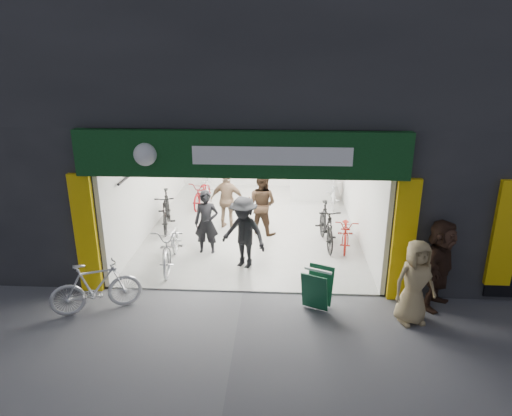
# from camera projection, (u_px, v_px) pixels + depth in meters

# --- Properties ---
(ground) EXTENTS (60.00, 60.00, 0.00)m
(ground) POSITION_uv_depth(u_px,v_px,m) (243.00, 292.00, 9.77)
(ground) COLOR #56565B
(ground) RESTS_ON ground
(building) EXTENTS (17.00, 10.27, 8.00)m
(building) POSITION_uv_depth(u_px,v_px,m) (288.00, 72.00, 13.01)
(building) COLOR #232326
(building) RESTS_ON ground
(bike_left_front) EXTENTS (0.90, 2.11, 1.08)m
(bike_left_front) POSITION_uv_depth(u_px,v_px,m) (171.00, 245.00, 10.84)
(bike_left_front) COLOR silver
(bike_left_front) RESTS_ON ground
(bike_left_midfront) EXTENTS (0.84, 1.92, 1.12)m
(bike_left_midfront) POSITION_uv_depth(u_px,v_px,m) (166.00, 210.00, 13.08)
(bike_left_midfront) COLOR black
(bike_left_midfront) RESTS_ON ground
(bike_left_midback) EXTENTS (0.81, 1.78, 0.90)m
(bike_left_midback) POSITION_uv_depth(u_px,v_px,m) (202.00, 193.00, 14.99)
(bike_left_midback) COLOR maroon
(bike_left_midback) RESTS_ON ground
(bike_left_back) EXTENTS (0.69, 1.84, 1.08)m
(bike_left_back) POSITION_uv_depth(u_px,v_px,m) (208.00, 181.00, 16.07)
(bike_left_back) COLOR #B7B6BB
(bike_left_back) RESTS_ON ground
(bike_right_front) EXTENTS (0.69, 1.95, 1.15)m
(bike_right_front) POSITION_uv_depth(u_px,v_px,m) (326.00, 225.00, 11.92)
(bike_right_front) COLOR black
(bike_right_front) RESTS_ON ground
(bike_right_mid) EXTENTS (0.79, 1.71, 0.86)m
(bike_right_mid) POSITION_uv_depth(u_px,v_px,m) (346.00, 232.00, 11.89)
(bike_right_mid) COLOR maroon
(bike_right_mid) RESTS_ON ground
(bike_right_back) EXTENTS (0.63, 1.71, 1.01)m
(bike_right_back) POSITION_uv_depth(u_px,v_px,m) (333.00, 192.00, 14.96)
(bike_right_back) COLOR silver
(bike_right_back) RESTS_ON ground
(parked_bike) EXTENTS (1.80, 1.16, 1.05)m
(parked_bike) POSITION_uv_depth(u_px,v_px,m) (96.00, 287.00, 8.94)
(parked_bike) COLOR silver
(parked_bike) RESTS_ON ground
(customer_a) EXTENTS (0.62, 0.41, 1.67)m
(customer_a) POSITION_uv_depth(u_px,v_px,m) (207.00, 223.00, 11.37)
(customer_a) COLOR black
(customer_a) RESTS_ON ground
(customer_b) EXTENTS (1.07, 0.98, 1.78)m
(customer_b) POSITION_uv_depth(u_px,v_px,m) (262.00, 204.00, 12.62)
(customer_b) COLOR #3A281A
(customer_b) RESTS_ON ground
(customer_c) EXTENTS (1.32, 1.11, 1.77)m
(customer_c) POSITION_uv_depth(u_px,v_px,m) (244.00, 233.00, 10.62)
(customer_c) COLOR black
(customer_c) RESTS_ON ground
(customer_d) EXTENTS (1.05, 0.54, 1.71)m
(customer_d) POSITION_uv_depth(u_px,v_px,m) (228.00, 200.00, 13.01)
(customer_d) COLOR #7F624A
(customer_d) RESTS_ON ground
(pedestrian_near) EXTENTS (0.93, 0.73, 1.67)m
(pedestrian_near) POSITION_uv_depth(u_px,v_px,m) (415.00, 282.00, 8.47)
(pedestrian_near) COLOR #9B855A
(pedestrian_near) RESTS_ON ground
(pedestrian_far) EXTENTS (1.48, 1.70, 1.86)m
(pedestrian_far) POSITION_uv_depth(u_px,v_px,m) (439.00, 264.00, 8.97)
(pedestrian_far) COLOR #342117
(pedestrian_far) RESTS_ON ground
(sandwich_board) EXTENTS (0.70, 0.71, 0.82)m
(sandwich_board) POSITION_uv_depth(u_px,v_px,m) (317.00, 287.00, 9.07)
(sandwich_board) COLOR #104328
(sandwich_board) RESTS_ON ground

